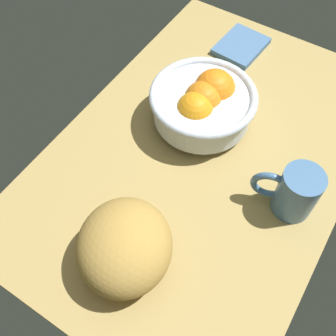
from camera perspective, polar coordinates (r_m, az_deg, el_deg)
name	(u,v)px	position (r cm, az deg, el deg)	size (l,w,h in cm)	color
ground_plane	(205,155)	(80.93, 5.25, 1.88)	(81.74, 53.88, 3.00)	#A3894D
fruit_bowl	(204,103)	(80.09, 5.03, 9.19)	(20.95, 20.95, 10.53)	silver
bread_loaf	(124,246)	(64.16, -6.18, -10.93)	(16.45, 14.97, 10.90)	#AE863E
napkin_folded	(241,46)	(100.58, 10.26, 16.58)	(11.98, 9.45, 1.37)	#476D9B
mug	(295,192)	(71.91, 17.43, -3.24)	(7.07, 11.53, 9.88)	teal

